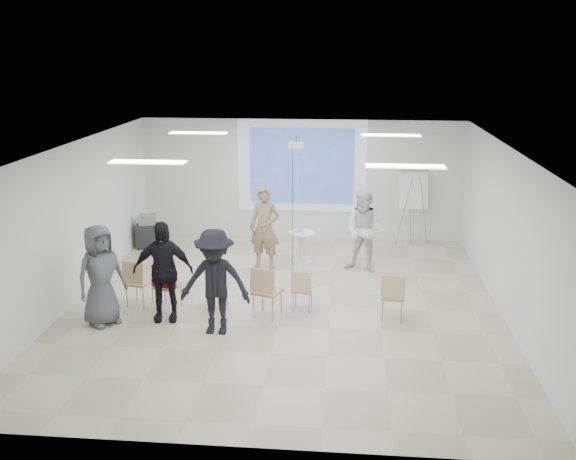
# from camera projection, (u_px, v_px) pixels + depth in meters

# --- Properties ---
(floor) EXTENTS (8.00, 9.00, 0.10)m
(floor) POSITION_uv_depth(u_px,v_px,m) (284.00, 307.00, 12.16)
(floor) COLOR beige
(floor) RESTS_ON ground
(ceiling) EXTENTS (8.00, 9.00, 0.10)m
(ceiling) POSITION_uv_depth(u_px,v_px,m) (284.00, 145.00, 11.30)
(ceiling) COLOR white
(ceiling) RESTS_ON wall_back
(wall_back) EXTENTS (8.00, 0.10, 3.00)m
(wall_back) POSITION_uv_depth(u_px,v_px,m) (302.00, 179.00, 16.08)
(wall_back) COLOR silver
(wall_back) RESTS_ON floor
(wall_left) EXTENTS (0.10, 9.00, 3.00)m
(wall_left) POSITION_uv_depth(u_px,v_px,m) (71.00, 223.00, 12.09)
(wall_left) COLOR silver
(wall_left) RESTS_ON floor
(wall_right) EXTENTS (0.10, 9.00, 3.00)m
(wall_right) POSITION_uv_depth(u_px,v_px,m) (511.00, 235.00, 11.37)
(wall_right) COLOR silver
(wall_right) RESTS_ON floor
(projection_halo) EXTENTS (3.20, 0.01, 2.30)m
(projection_halo) POSITION_uv_depth(u_px,v_px,m) (302.00, 166.00, 15.92)
(projection_halo) COLOR silver
(projection_halo) RESTS_ON wall_back
(projection_image) EXTENTS (2.60, 0.01, 1.90)m
(projection_image) POSITION_uv_depth(u_px,v_px,m) (302.00, 166.00, 15.91)
(projection_image) COLOR #3451B2
(projection_image) RESTS_ON wall_back
(pedestal_table) EXTENTS (0.71, 0.71, 0.74)m
(pedestal_table) POSITION_uv_depth(u_px,v_px,m) (302.00, 245.00, 14.40)
(pedestal_table) COLOR silver
(pedestal_table) RESTS_ON floor
(player_left) EXTENTS (0.84, 0.64, 2.08)m
(player_left) POSITION_uv_depth(u_px,v_px,m) (265.00, 223.00, 13.87)
(player_left) COLOR #9C815F
(player_left) RESTS_ON floor
(player_right) EXTENTS (1.18, 1.06, 2.02)m
(player_right) POSITION_uv_depth(u_px,v_px,m) (365.00, 226.00, 13.72)
(player_right) COLOR white
(player_right) RESTS_ON floor
(controller_left) EXTENTS (0.06, 0.12, 0.04)m
(controller_left) POSITION_uv_depth(u_px,v_px,m) (274.00, 205.00, 14.00)
(controller_left) COLOR silver
(controller_left) RESTS_ON player_left
(controller_right) EXTENTS (0.07, 0.12, 0.04)m
(controller_right) POSITION_uv_depth(u_px,v_px,m) (357.00, 207.00, 13.88)
(controller_right) COLOR white
(controller_right) RESTS_ON player_right
(chair_far_left) EXTENTS (0.51, 0.54, 0.91)m
(chair_far_left) POSITION_uv_depth(u_px,v_px,m) (136.00, 279.00, 11.93)
(chair_far_left) COLOR tan
(chair_far_left) RESTS_ON floor
(chair_left_mid) EXTENTS (0.52, 0.54, 0.90)m
(chair_left_mid) POSITION_uv_depth(u_px,v_px,m) (166.00, 283.00, 11.76)
(chair_left_mid) COLOR tan
(chair_left_mid) RESTS_ON floor
(chair_left_inner) EXTENTS (0.38, 0.41, 0.80)m
(chair_left_inner) POSITION_uv_depth(u_px,v_px,m) (216.00, 286.00, 11.77)
(chair_left_inner) COLOR tan
(chair_left_inner) RESTS_ON floor
(chair_center) EXTENTS (0.59, 0.61, 0.98)m
(chair_center) POSITION_uv_depth(u_px,v_px,m) (265.00, 288.00, 11.39)
(chair_center) COLOR tan
(chair_center) RESTS_ON floor
(chair_right_inner) EXTENTS (0.40, 0.43, 0.79)m
(chair_right_inner) POSITION_uv_depth(u_px,v_px,m) (302.00, 288.00, 11.73)
(chair_right_inner) COLOR tan
(chair_right_inner) RESTS_ON floor
(chair_right_far) EXTENTS (0.45, 0.48, 0.89)m
(chair_right_far) POSITION_uv_depth(u_px,v_px,m) (393.00, 294.00, 11.29)
(chair_right_far) COLOR tan
(chair_right_far) RESTS_ON floor
(red_jacket) EXTENTS (0.45, 0.20, 0.42)m
(red_jacket) POSITION_uv_depth(u_px,v_px,m) (164.00, 276.00, 11.57)
(red_jacket) COLOR maroon
(red_jacket) RESTS_ON chair_left_mid
(laptop) EXTENTS (0.30, 0.22, 0.02)m
(laptop) POSITION_uv_depth(u_px,v_px,m) (217.00, 287.00, 11.87)
(laptop) COLOR black
(laptop) RESTS_ON chair_left_inner
(audience_left) EXTENTS (1.28, 0.86, 2.08)m
(audience_left) POSITION_uv_depth(u_px,v_px,m) (163.00, 264.00, 11.24)
(audience_left) COLOR black
(audience_left) RESTS_ON floor
(audience_mid) EXTENTS (1.37, 0.78, 2.08)m
(audience_mid) POSITION_uv_depth(u_px,v_px,m) (215.00, 275.00, 10.71)
(audience_mid) COLOR black
(audience_mid) RESTS_ON floor
(audience_outer) EXTENTS (1.13, 1.17, 2.02)m
(audience_outer) POSITION_uv_depth(u_px,v_px,m) (100.00, 269.00, 11.08)
(audience_outer) COLOR #56575B
(audience_outer) RESTS_ON floor
(flipchart_easel) EXTENTS (0.81, 0.62, 1.88)m
(flipchart_easel) POSITION_uv_depth(u_px,v_px,m) (414.00, 190.00, 15.43)
(flipchart_easel) COLOR #95989D
(flipchart_easel) RESTS_ON floor
(av_cart) EXTENTS (0.61, 0.52, 0.82)m
(av_cart) POSITION_uv_depth(u_px,v_px,m) (148.00, 232.00, 15.51)
(av_cart) COLOR black
(av_cart) RESTS_ON floor
(ceiling_projector) EXTENTS (0.30, 0.25, 3.00)m
(ceiling_projector) POSITION_uv_depth(u_px,v_px,m) (296.00, 152.00, 12.82)
(ceiling_projector) COLOR white
(ceiling_projector) RESTS_ON ceiling
(fluor_panel_nw) EXTENTS (1.20, 0.30, 0.02)m
(fluor_panel_nw) POSITION_uv_depth(u_px,v_px,m) (198.00, 133.00, 13.41)
(fluor_panel_nw) COLOR white
(fluor_panel_nw) RESTS_ON ceiling
(fluor_panel_ne) EXTENTS (1.20, 0.30, 0.02)m
(fluor_panel_ne) POSITION_uv_depth(u_px,v_px,m) (391.00, 135.00, 13.06)
(fluor_panel_ne) COLOR white
(fluor_panel_ne) RESTS_ON ceiling
(fluor_panel_sw) EXTENTS (1.20, 0.30, 0.02)m
(fluor_panel_sw) POSITION_uv_depth(u_px,v_px,m) (148.00, 162.00, 10.06)
(fluor_panel_sw) COLOR white
(fluor_panel_sw) RESTS_ON ceiling
(fluor_panel_se) EXTENTS (1.20, 0.30, 0.02)m
(fluor_panel_se) POSITION_uv_depth(u_px,v_px,m) (405.00, 166.00, 9.71)
(fluor_panel_se) COLOR white
(fluor_panel_se) RESTS_ON ceiling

